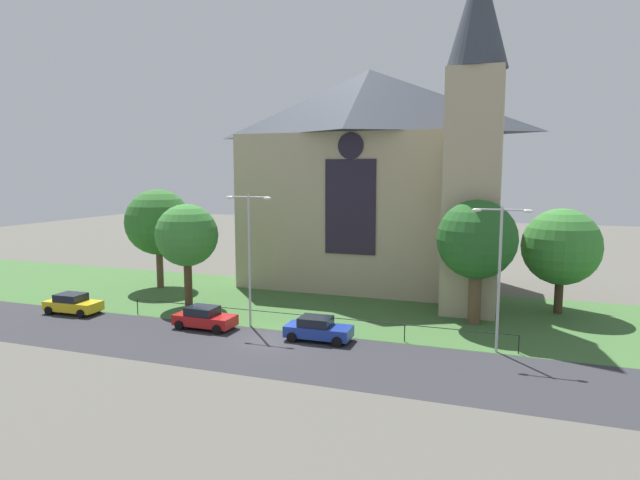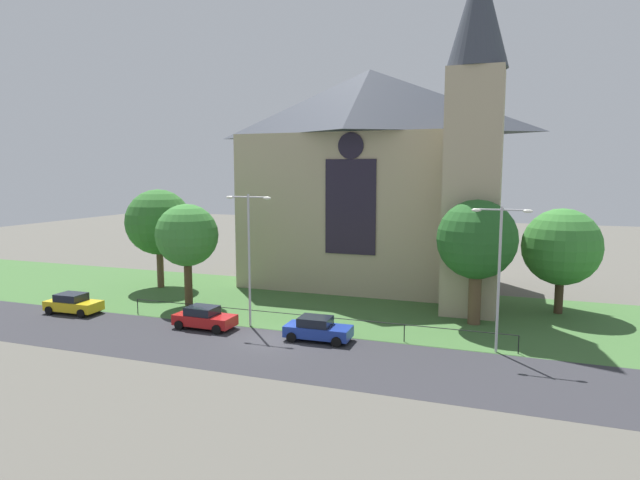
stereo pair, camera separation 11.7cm
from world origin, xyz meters
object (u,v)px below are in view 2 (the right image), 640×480
(tree_left_near, at_px, (187,236))
(parked_car_yellow, at_px, (73,304))
(church_building, at_px, (375,176))
(streetlamp_far, at_px, (500,261))
(tree_right_far, at_px, (562,247))
(parked_car_red, at_px, (204,318))
(parked_car_blue, at_px, (318,329))
(streetlamp_near, at_px, (249,244))
(tree_right_near, at_px, (477,240))
(tree_left_far, at_px, (159,222))

(tree_left_near, bearing_deg, parked_car_yellow, -143.10)
(church_building, height_order, streetlamp_far, church_building)
(tree_right_far, bearing_deg, parked_car_red, -151.53)
(parked_car_red, relative_size, parked_car_blue, 1.00)
(tree_left_near, bearing_deg, streetlamp_near, -26.40)
(tree_left_near, xyz_separation_m, streetlamp_far, (23.62, -3.66, -0.15))
(tree_right_near, bearing_deg, tree_left_near, -174.45)
(streetlamp_near, bearing_deg, parked_car_blue, -15.02)
(tree_right_far, distance_m, parked_car_yellow, 37.02)
(church_building, distance_m, parked_car_red, 21.58)
(church_building, height_order, parked_car_blue, church_building)
(streetlamp_near, bearing_deg, streetlamp_far, -0.00)
(tree_left_far, height_order, streetlamp_far, tree_left_far)
(tree_right_near, bearing_deg, streetlamp_far, -74.06)
(church_building, bearing_deg, streetlamp_far, -54.79)
(parked_car_red, bearing_deg, parked_car_yellow, -179.30)
(tree_right_near, relative_size, streetlamp_near, 0.96)
(church_building, bearing_deg, tree_left_far, -157.46)
(tree_left_far, bearing_deg, tree_left_near, -38.33)
(parked_car_yellow, height_order, parked_car_red, same)
(tree_left_far, bearing_deg, tree_right_near, -5.76)
(tree_right_far, distance_m, tree_left_far, 34.18)
(tree_right_far, relative_size, parked_car_blue, 1.88)
(tree_left_far, xyz_separation_m, parked_car_red, (10.98, -10.22, -5.31))
(parked_car_yellow, bearing_deg, parked_car_blue, -1.74)
(parked_car_yellow, distance_m, parked_car_blue, 19.70)
(tree_left_far, bearing_deg, tree_right_far, 3.87)
(tree_left_near, height_order, streetlamp_near, streetlamp_near)
(tree_right_far, height_order, parked_car_red, tree_right_far)
(tree_left_near, relative_size, tree_right_far, 1.02)
(tree_left_near, relative_size, parked_car_blue, 1.92)
(streetlamp_near, height_order, parked_car_yellow, streetlamp_near)
(church_building, height_order, tree_left_near, church_building)
(parked_car_red, bearing_deg, tree_right_far, 29.75)
(parked_car_yellow, bearing_deg, streetlamp_far, 1.06)
(parked_car_red, bearing_deg, streetlamp_far, 6.06)
(tree_right_near, relative_size, streetlamp_far, 1.01)
(church_building, relative_size, tree_left_near, 3.19)
(tree_left_near, height_order, parked_car_yellow, tree_left_near)
(tree_right_near, height_order, streetlamp_near, streetlamp_near)
(tree_right_near, xyz_separation_m, streetlamp_far, (1.65, -5.79, -0.46))
(church_building, distance_m, parked_car_blue, 20.17)
(tree_right_near, height_order, parked_car_yellow, tree_right_near)
(tree_left_near, relative_size, tree_right_near, 0.93)
(tree_left_far, relative_size, streetlamp_far, 1.05)
(parked_car_yellow, bearing_deg, tree_right_far, 18.04)
(tree_right_far, relative_size, streetlamp_far, 0.92)
(streetlamp_near, bearing_deg, tree_right_near, 21.63)
(church_building, distance_m, tree_right_far, 17.35)
(parked_car_yellow, bearing_deg, tree_left_near, 35.20)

